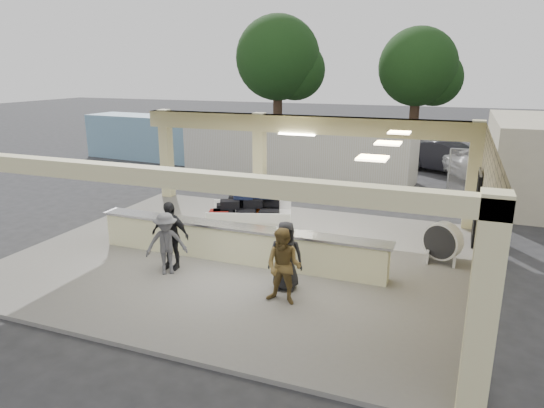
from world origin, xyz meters
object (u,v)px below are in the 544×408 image
at_px(passenger_a, 284,266).
at_px(luggage_cart, 248,211).
at_px(passenger_b, 170,235).
at_px(passenger_c, 166,244).
at_px(baggage_handler, 258,204).
at_px(container_white, 294,151).
at_px(passenger_d, 286,256).
at_px(baggage_counter, 236,243).
at_px(drum_fan, 443,241).
at_px(car_dark, 449,157).
at_px(car_white_a, 507,163).
at_px(container_blue, 163,138).

bearing_deg(passenger_a, luggage_cart, 125.57).
relative_size(passenger_b, passenger_c, 1.12).
xyz_separation_m(baggage_handler, passenger_b, (-1.01, -3.43, -0.02)).
distance_m(luggage_cart, container_white, 9.26).
bearing_deg(passenger_d, passenger_c, 172.07).
height_order(baggage_counter, container_white, container_white).
height_order(baggage_counter, luggage_cart, luggage_cart).
bearing_deg(drum_fan, passenger_d, -112.14).
height_order(baggage_handler, passenger_c, baggage_handler).
relative_size(passenger_a, car_dark, 0.36).
distance_m(drum_fan, passenger_a, 4.80).
xyz_separation_m(car_white_a, container_blue, (-18.02, -1.34, 0.46)).
relative_size(luggage_cart, container_white, 0.25).
bearing_deg(baggage_handler, luggage_cart, -13.17).
relative_size(baggage_handler, container_blue, 0.19).
height_order(passenger_b, car_dark, passenger_b).
relative_size(baggage_handler, container_white, 0.16).
bearing_deg(passenger_d, passenger_b, 165.81).
distance_m(container_white, container_blue, 8.56).
distance_m(passenger_d, container_blue, 18.48).
distance_m(passenger_d, container_white, 12.83).
bearing_deg(car_white_a, baggage_handler, 121.39).
distance_m(baggage_counter, container_blue, 16.44).
xyz_separation_m(drum_fan, baggage_handler, (-5.48, 0.57, 0.31)).
height_order(drum_fan, car_white_a, car_white_a).
xyz_separation_m(drum_fan, container_white, (-7.25, 9.26, 0.54)).
bearing_deg(container_blue, baggage_counter, -45.70).
relative_size(baggage_counter, car_white_a, 1.52).
xyz_separation_m(luggage_cart, passenger_c, (-0.74, -3.34, 0.02)).
relative_size(luggage_cart, passenger_b, 1.59).
xyz_separation_m(drum_fan, passenger_c, (-6.38, -3.20, 0.19)).
xyz_separation_m(baggage_handler, passenger_a, (2.35, -4.21, -0.06)).
xyz_separation_m(baggage_counter, drum_fan, (5.12, 1.81, 0.11)).
relative_size(luggage_cart, car_white_a, 0.52).
height_order(passenger_a, container_white, container_white).
xyz_separation_m(container_white, container_blue, (-8.42, 1.54, 0.00)).
distance_m(baggage_counter, passenger_a, 2.73).
bearing_deg(passenger_c, passenger_a, -44.56).
distance_m(passenger_a, passenger_d, 0.72).
height_order(car_white_a, container_white, container_white).
height_order(baggage_counter, passenger_d, passenger_d).
distance_m(baggage_counter, baggage_handler, 2.44).
bearing_deg(car_dark, passenger_c, -174.10).
distance_m(baggage_handler, passenger_b, 3.57).
xyz_separation_m(luggage_cart, car_white_a, (7.99, 11.99, -0.11)).
bearing_deg(baggage_handler, car_white_a, 154.50).
xyz_separation_m(baggage_handler, car_dark, (5.22, 12.17, -0.22)).
bearing_deg(passenger_c, car_white_a, 23.49).
relative_size(passenger_b, car_dark, 0.38).
xyz_separation_m(drum_fan, passenger_a, (-3.13, -3.64, 0.25)).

